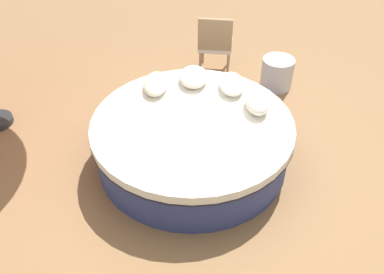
{
  "coord_description": "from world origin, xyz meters",
  "views": [
    {
      "loc": [
        -3.81,
        -0.0,
        3.53
      ],
      "look_at": [
        0.0,
        0.0,
        0.36
      ],
      "focal_mm": 38.68,
      "sensor_mm": 36.0,
      "label": 1
    }
  ],
  "objects_px": {
    "throw_pillow_3": "(155,84)",
    "patio_chair": "(215,41)",
    "throw_pillow_2": "(193,77)",
    "side_table": "(277,73)",
    "throw_pillow_0": "(257,102)",
    "round_bed": "(192,140)",
    "throw_pillow_1": "(232,84)"
  },
  "relations": [
    {
      "from": "round_bed",
      "to": "throw_pillow_3",
      "type": "xyz_separation_m",
      "value": [
        0.69,
        0.47,
        0.37
      ]
    },
    {
      "from": "round_bed",
      "to": "throw_pillow_1",
      "type": "xyz_separation_m",
      "value": [
        0.68,
        -0.51,
        0.37
      ]
    },
    {
      "from": "throw_pillow_1",
      "to": "round_bed",
      "type": "bearing_deg",
      "value": 143.41
    },
    {
      "from": "throw_pillow_0",
      "to": "throw_pillow_3",
      "type": "xyz_separation_m",
      "value": [
        0.44,
        1.24,
        -0.02
      ]
    },
    {
      "from": "throw_pillow_3",
      "to": "patio_chair",
      "type": "distance_m",
      "value": 1.63
    },
    {
      "from": "round_bed",
      "to": "throw_pillow_2",
      "type": "bearing_deg",
      "value": -1.12
    },
    {
      "from": "throw_pillow_1",
      "to": "side_table",
      "type": "xyz_separation_m",
      "value": [
        1.0,
        -0.79,
        -0.44
      ]
    },
    {
      "from": "round_bed",
      "to": "throw_pillow_2",
      "type": "xyz_separation_m",
      "value": [
        0.85,
        -0.02,
        0.37
      ]
    },
    {
      "from": "throw_pillow_2",
      "to": "throw_pillow_0",
      "type": "bearing_deg",
      "value": -128.45
    },
    {
      "from": "throw_pillow_2",
      "to": "throw_pillow_3",
      "type": "xyz_separation_m",
      "value": [
        -0.17,
        0.49,
        -0.0
      ]
    },
    {
      "from": "throw_pillow_1",
      "to": "throw_pillow_3",
      "type": "distance_m",
      "value": 0.97
    },
    {
      "from": "throw_pillow_0",
      "to": "patio_chair",
      "type": "xyz_separation_m",
      "value": [
        1.83,
        0.42,
        -0.13
      ]
    },
    {
      "from": "throw_pillow_0",
      "to": "throw_pillow_2",
      "type": "relative_size",
      "value": 0.93
    },
    {
      "from": "round_bed",
      "to": "throw_pillow_0",
      "type": "bearing_deg",
      "value": -72.06
    },
    {
      "from": "throw_pillow_0",
      "to": "patio_chair",
      "type": "bearing_deg",
      "value": 12.83
    },
    {
      "from": "throw_pillow_1",
      "to": "throw_pillow_2",
      "type": "height_order",
      "value": "throw_pillow_2"
    },
    {
      "from": "throw_pillow_2",
      "to": "patio_chair",
      "type": "height_order",
      "value": "patio_chair"
    },
    {
      "from": "side_table",
      "to": "patio_chair",
      "type": "bearing_deg",
      "value": 66.59
    },
    {
      "from": "throw_pillow_2",
      "to": "side_table",
      "type": "xyz_separation_m",
      "value": [
        0.82,
        -1.28,
        -0.44
      ]
    },
    {
      "from": "throw_pillow_3",
      "to": "patio_chair",
      "type": "bearing_deg",
      "value": -30.61
    },
    {
      "from": "throw_pillow_3",
      "to": "side_table",
      "type": "distance_m",
      "value": 2.07
    },
    {
      "from": "round_bed",
      "to": "throw_pillow_3",
      "type": "relative_size",
      "value": 4.38
    },
    {
      "from": "round_bed",
      "to": "patio_chair",
      "type": "height_order",
      "value": "patio_chair"
    },
    {
      "from": "round_bed",
      "to": "patio_chair",
      "type": "bearing_deg",
      "value": -9.74
    },
    {
      "from": "throw_pillow_3",
      "to": "patio_chair",
      "type": "xyz_separation_m",
      "value": [
        1.4,
        -0.83,
        -0.11
      ]
    },
    {
      "from": "throw_pillow_0",
      "to": "throw_pillow_2",
      "type": "xyz_separation_m",
      "value": [
        0.6,
        0.76,
        -0.02
      ]
    },
    {
      "from": "throw_pillow_0",
      "to": "throw_pillow_3",
      "type": "distance_m",
      "value": 1.32
    },
    {
      "from": "round_bed",
      "to": "throw_pillow_1",
      "type": "bearing_deg",
      "value": -36.59
    },
    {
      "from": "throw_pillow_1",
      "to": "side_table",
      "type": "distance_m",
      "value": 1.35
    },
    {
      "from": "throw_pillow_3",
      "to": "side_table",
      "type": "height_order",
      "value": "throw_pillow_3"
    },
    {
      "from": "throw_pillow_2",
      "to": "patio_chair",
      "type": "xyz_separation_m",
      "value": [
        1.23,
        -0.34,
        -0.12
      ]
    },
    {
      "from": "round_bed",
      "to": "throw_pillow_0",
      "type": "height_order",
      "value": "throw_pillow_0"
    }
  ]
}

